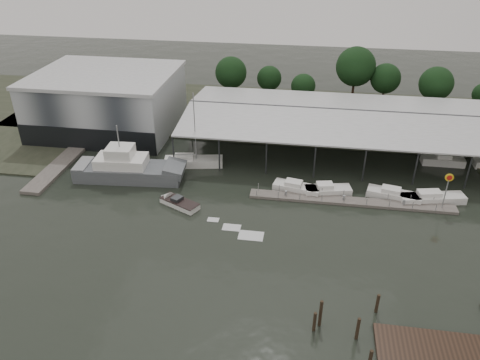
# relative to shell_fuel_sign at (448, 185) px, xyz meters

# --- Properties ---
(ground) EXTENTS (200.00, 200.00, 0.00)m
(ground) POSITION_rel_shell_fuel_sign_xyz_m (-27.00, -9.99, -3.93)
(ground) COLOR black
(ground) RESTS_ON ground
(land_strip_far) EXTENTS (140.00, 30.00, 0.30)m
(land_strip_far) POSITION_rel_shell_fuel_sign_xyz_m (-27.00, 32.01, -3.83)
(land_strip_far) COLOR #3E4231
(land_strip_far) RESTS_ON ground
(land_strip_west) EXTENTS (20.00, 40.00, 0.30)m
(land_strip_west) POSITION_rel_shell_fuel_sign_xyz_m (-67.00, 20.01, -3.83)
(land_strip_west) COLOR #3E4231
(land_strip_west) RESTS_ON ground
(storage_warehouse) EXTENTS (24.50, 20.50, 10.50)m
(storage_warehouse) POSITION_rel_shell_fuel_sign_xyz_m (-55.00, 19.95, 1.36)
(storage_warehouse) COLOR #ACB3B7
(storage_warehouse) RESTS_ON ground
(covered_boat_shed) EXTENTS (58.24, 24.00, 6.96)m
(covered_boat_shed) POSITION_rel_shell_fuel_sign_xyz_m (-10.00, 18.01, 2.20)
(covered_boat_shed) COLOR silver
(covered_boat_shed) RESTS_ON ground
(trawler_dock) EXTENTS (3.00, 18.00, 0.50)m
(trawler_dock) POSITION_rel_shell_fuel_sign_xyz_m (-57.00, 4.01, -3.68)
(trawler_dock) COLOR slate
(trawler_dock) RESTS_ON ground
(floating_dock) EXTENTS (28.00, 2.00, 1.40)m
(floating_dock) POSITION_rel_shell_fuel_sign_xyz_m (-12.00, 0.01, -3.72)
(floating_dock) COLOR slate
(floating_dock) RESTS_ON ground
(shell_fuel_sign) EXTENTS (1.10, 0.18, 5.55)m
(shell_fuel_sign) POSITION_rel_shell_fuel_sign_xyz_m (0.00, 0.00, 0.00)
(shell_fuel_sign) COLOR gray
(shell_fuel_sign) RESTS_ON ground
(boardwalk_platform) EXTENTS (15.00, 12.00, 0.50)m
(boardwalk_platform) POSITION_rel_shell_fuel_sign_xyz_m (-2.45, -25.27, -3.73)
(boardwalk_platform) COLOR #311F14
(boardwalk_platform) RESTS_ON ground
(grey_trawler) EXTENTS (16.73, 6.10, 8.84)m
(grey_trawler) POSITION_rel_shell_fuel_sign_xyz_m (-44.58, 1.97, -2.35)
(grey_trawler) COLOR #575B61
(grey_trawler) RESTS_ON ground
(white_sailboat) EXTENTS (9.47, 4.16, 12.15)m
(white_sailboat) POSITION_rel_shell_fuel_sign_xyz_m (-36.29, 7.56, -3.28)
(white_sailboat) COLOR white
(white_sailboat) RESTS_ON ground
(speedboat_underway) EXTENTS (16.11, 9.10, 2.00)m
(speedboat_underway) POSITION_rel_shell_fuel_sign_xyz_m (-35.61, -4.18, -3.53)
(speedboat_underway) COLOR white
(speedboat_underway) RESTS_ON ground
(moored_cruiser_0) EXTENTS (7.01, 3.54, 1.70)m
(moored_cruiser_0) POSITION_rel_shell_fuel_sign_xyz_m (-19.61, 1.92, -3.31)
(moored_cruiser_0) COLOR white
(moored_cruiser_0) RESTS_ON ground
(moored_cruiser_1) EXTENTS (6.81, 3.49, 1.70)m
(moored_cruiser_1) POSITION_rel_shell_fuel_sign_xyz_m (-15.22, 1.92, -3.31)
(moored_cruiser_1) COLOR white
(moored_cruiser_1) RESTS_ON ground
(moored_cruiser_2) EXTENTS (7.64, 3.83, 1.70)m
(moored_cruiser_2) POSITION_rel_shell_fuel_sign_xyz_m (-6.07, 2.10, -3.31)
(moored_cruiser_2) COLOR white
(moored_cruiser_2) RESTS_ON ground
(moored_cruiser_3) EXTENTS (9.22, 4.02, 1.70)m
(moored_cruiser_3) POSITION_rel_shell_fuel_sign_xyz_m (-0.99, 1.96, -3.31)
(moored_cruiser_3) COLOR white
(moored_cruiser_3) RESTS_ON ground
(mooring_pilings) EXTENTS (6.43, 9.68, 3.70)m
(mooring_pilings) POSITION_rel_shell_fuel_sign_xyz_m (-13.93, -25.07, -2.90)
(mooring_pilings) COLOR #372A1B
(mooring_pilings) RESTS_ON ground
(horizon_tree_line) EXTENTS (71.77, 11.39, 11.97)m
(horizon_tree_line) POSITION_rel_shell_fuel_sign_xyz_m (-6.79, 37.94, 2.40)
(horizon_tree_line) COLOR black
(horizon_tree_line) RESTS_ON ground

